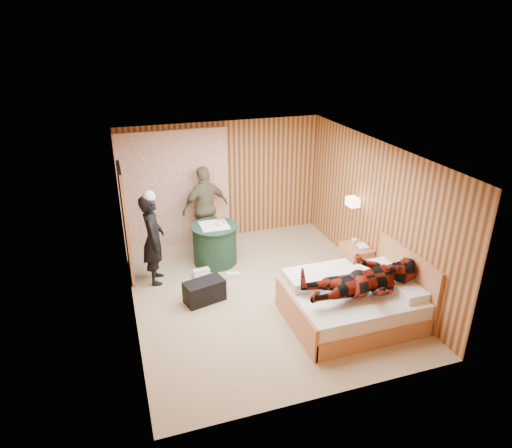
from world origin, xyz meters
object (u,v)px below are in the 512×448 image
object	(u,v)px
nightstand	(356,260)
man_at_table	(205,208)
chair_far	(207,223)
chair_near	(215,236)
woman_standing	(153,239)
bed	(352,302)
man_on_bed	(365,272)
duffel_bag	(204,291)
wall_lamp	(353,202)
round_table	(215,244)

from	to	relation	value
nightstand	man_at_table	distance (m)	3.13
nightstand	chair_far	xyz separation A→B (m)	(-2.34, 1.95, 0.25)
chair_near	chair_far	bearing A→B (deg)	172.81
chair_near	woman_standing	bearing A→B (deg)	-79.80
bed	man_on_bed	xyz separation A→B (m)	(0.02, -0.23, 0.65)
chair_near	duffel_bag	size ratio (longest dim) A/B	1.32
man_on_bed	man_at_table	bearing A→B (deg)	115.11
man_at_table	chair_near	bearing A→B (deg)	77.87
man_on_bed	bed	bearing A→B (deg)	95.71
wall_lamp	woman_standing	bearing A→B (deg)	171.16
nightstand	wall_lamp	bearing A→B (deg)	82.96
chair_far	woman_standing	xyz separation A→B (m)	(-1.17, -1.05, 0.28)
woman_standing	man_on_bed	bearing A→B (deg)	-122.60
round_table	man_at_table	bearing A→B (deg)	90.00
wall_lamp	nightstand	bearing A→B (deg)	-97.04
woman_standing	man_on_bed	world-z (taller)	man_on_bed
round_table	woman_standing	bearing A→B (deg)	-163.52
bed	round_table	distance (m)	2.95
wall_lamp	man_on_bed	world-z (taller)	man_on_bed
woman_standing	wall_lamp	bearing A→B (deg)	-91.22
bed	man_on_bed	bearing A→B (deg)	-84.29
bed	duffel_bag	distance (m)	2.41
bed	man_on_bed	size ratio (longest dim) A/B	1.11
round_table	man_on_bed	world-z (taller)	man_on_bed
chair_far	woman_standing	distance (m)	1.60
wall_lamp	chair_near	bearing A→B (deg)	156.25
man_at_table	man_on_bed	size ratio (longest dim) A/B	0.97
man_on_bed	woman_standing	bearing A→B (deg)	139.77
wall_lamp	round_table	xyz separation A→B (m)	(-2.39, 0.90, -0.90)
chair_near	woman_standing	distance (m)	1.34
wall_lamp	chair_near	size ratio (longest dim) A/B	0.30
bed	chair_far	xyz separation A→B (m)	(-1.59, 3.18, 0.24)
nightstand	man_on_bed	world-z (taller)	man_on_bed
duffel_bag	man_on_bed	world-z (taller)	man_on_bed
nightstand	chair_near	size ratio (longest dim) A/B	0.68
nightstand	duffel_bag	bearing A→B (deg)	-179.68
woman_standing	nightstand	bearing A→B (deg)	-96.79
wall_lamp	woman_standing	world-z (taller)	woman_standing
man_at_table	man_on_bed	xyz separation A→B (m)	(1.62, -3.45, 0.09)
chair_far	man_at_table	distance (m)	0.33
round_table	man_on_bed	distance (m)	3.20
wall_lamp	man_at_table	bearing A→B (deg)	145.45
wall_lamp	chair_far	xyz separation A→B (m)	(-2.39, 1.60, -0.76)
woman_standing	duffel_bag	bearing A→B (deg)	-135.96
wall_lamp	man_on_bed	bearing A→B (deg)	-113.20
nightstand	round_table	distance (m)	2.66
woman_standing	man_on_bed	size ratio (longest dim) A/B	0.93
duffel_bag	man_at_table	bearing A→B (deg)	61.86
nightstand	man_at_table	size ratio (longest dim) A/B	0.34
bed	chair_near	size ratio (longest dim) A/B	2.27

